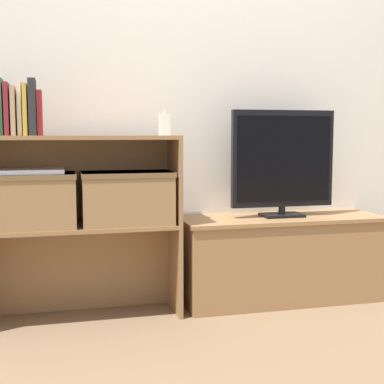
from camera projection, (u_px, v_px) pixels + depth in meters
name	position (u px, v px, depth m)	size (l,w,h in m)	color
ground_plane	(199.00, 318.00, 2.63)	(16.00, 16.00, 0.00)	brown
wall_back	(180.00, 78.00, 2.88)	(10.00, 0.05, 2.40)	silver
tv_stand	(281.00, 258.00, 2.90)	(1.10, 0.39, 0.46)	olive
tv	(283.00, 161.00, 2.84)	(0.57, 0.14, 0.57)	black
bookshelf_lower_tier	(79.00, 257.00, 2.66)	(0.97, 0.29, 0.46)	olive
bookshelf_upper_tier	(77.00, 167.00, 2.61)	(0.97, 0.29, 0.43)	olive
book_forest	(0.00, 107.00, 2.40)	(0.03, 0.13, 0.25)	#286638
book_maroon	(7.00, 109.00, 2.41)	(0.02, 0.15, 0.23)	maroon
book_tan	(14.00, 111.00, 2.41)	(0.02, 0.15, 0.22)	tan
book_ivory	(20.00, 109.00, 2.42)	(0.02, 0.12, 0.24)	silver
book_mustard	(25.00, 110.00, 2.43)	(0.02, 0.15, 0.23)	gold
book_charcoal	(33.00, 108.00, 2.43)	(0.03, 0.16, 0.25)	#232328
book_crimson	(40.00, 113.00, 2.44)	(0.02, 0.13, 0.20)	#B22328
baby_monitor	(165.00, 124.00, 2.63)	(0.05, 0.04, 0.14)	white
storage_basket_left	(28.00, 198.00, 2.49)	(0.44, 0.26, 0.26)	#937047
storage_basket_right	(127.00, 196.00, 2.61)	(0.44, 0.26, 0.26)	#937047
laptop	(27.00, 171.00, 2.48)	(0.34, 0.21, 0.02)	#BCBCC1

